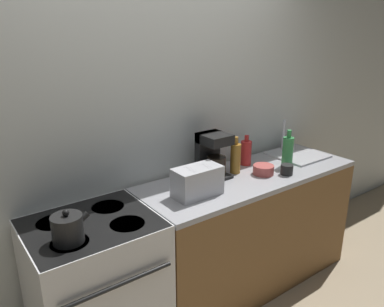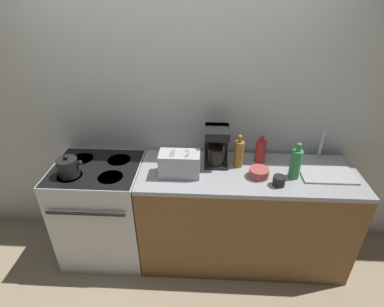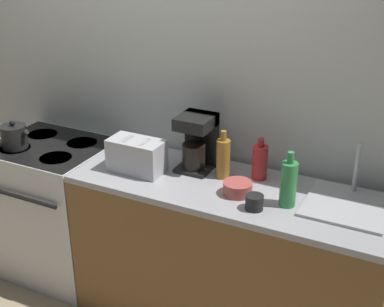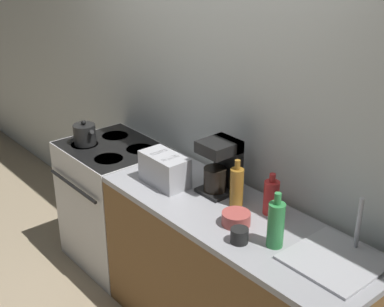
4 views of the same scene
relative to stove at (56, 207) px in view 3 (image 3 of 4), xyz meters
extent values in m
cube|color=silver|center=(0.62, 0.36, 0.82)|extent=(8.00, 0.05, 2.60)
cube|color=silver|center=(0.00, 0.00, -0.01)|extent=(0.72, 0.61, 0.93)
cube|color=black|center=(0.00, 0.00, 0.44)|extent=(0.70, 0.60, 0.02)
cylinder|color=black|center=(-0.16, -0.13, 0.45)|extent=(0.20, 0.20, 0.01)
cylinder|color=black|center=(0.16, -0.13, 0.45)|extent=(0.20, 0.20, 0.01)
cylinder|color=black|center=(-0.16, 0.13, 0.45)|extent=(0.20, 0.20, 0.01)
cylinder|color=black|center=(0.16, 0.13, 0.45)|extent=(0.20, 0.20, 0.01)
cylinder|color=black|center=(0.00, -0.33, 0.25)|extent=(0.61, 0.02, 0.02)
cube|color=brown|center=(1.24, 0.00, -0.03)|extent=(1.75, 0.61, 0.90)
cube|color=#A3A3A8|center=(1.24, 0.00, 0.44)|extent=(1.75, 0.61, 0.04)
cylinder|color=black|center=(-0.16, -0.12, 0.53)|extent=(0.16, 0.16, 0.15)
sphere|color=black|center=(-0.16, -0.12, 0.62)|extent=(0.03, 0.03, 0.03)
cylinder|color=black|center=(-0.09, -0.12, 0.56)|extent=(0.09, 0.03, 0.08)
cube|color=#BCBCC1|center=(0.70, -0.06, 0.55)|extent=(0.31, 0.17, 0.19)
cube|color=black|center=(0.64, -0.06, 0.64)|extent=(0.04, 0.12, 0.01)
cube|color=black|center=(0.75, -0.06, 0.64)|extent=(0.04, 0.12, 0.01)
cube|color=black|center=(0.98, 0.12, 0.46)|extent=(0.19, 0.21, 0.02)
cube|color=black|center=(0.98, 0.19, 0.62)|extent=(0.19, 0.06, 0.32)
cube|color=black|center=(0.98, 0.12, 0.74)|extent=(0.19, 0.21, 0.07)
cylinder|color=black|center=(0.98, 0.09, 0.55)|extent=(0.13, 0.13, 0.14)
cube|color=#B7B7BC|center=(1.85, 0.06, 0.46)|extent=(0.41, 0.41, 0.01)
cylinder|color=silver|center=(1.85, 0.23, 0.59)|extent=(0.02, 0.02, 0.28)
cylinder|color=#338C47|center=(1.58, -0.05, 0.57)|extent=(0.08, 0.08, 0.23)
cylinder|color=#338C47|center=(1.58, -0.05, 0.72)|extent=(0.03, 0.03, 0.06)
cylinder|color=#9E6B23|center=(1.16, 0.09, 0.57)|extent=(0.08, 0.08, 0.22)
cylinder|color=#9E6B23|center=(1.16, 0.09, 0.70)|extent=(0.03, 0.03, 0.06)
cylinder|color=#B72828|center=(1.35, 0.17, 0.55)|extent=(0.08, 0.08, 0.19)
cylinder|color=#B72828|center=(1.35, 0.17, 0.67)|extent=(0.03, 0.03, 0.05)
cylinder|color=black|center=(1.45, -0.17, 0.49)|extent=(0.09, 0.09, 0.08)
cylinder|color=#B24C47|center=(1.31, -0.06, 0.49)|extent=(0.15, 0.15, 0.07)
camera|label=1|loc=(-0.64, -1.82, 1.48)|focal=35.00mm
camera|label=2|loc=(0.90, -2.00, 1.79)|focal=28.00mm
camera|label=3|loc=(2.20, -2.37, 1.80)|focal=50.00mm
camera|label=4|loc=(3.02, -1.80, 1.94)|focal=50.00mm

